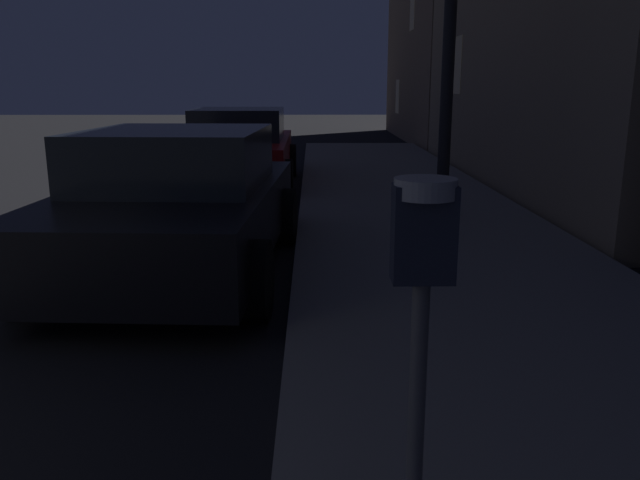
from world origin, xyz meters
The scene contains 3 objects.
parking_meter centered at (4.52, 0.66, 1.23)m, with size 0.19×0.19×1.43m.
car_black centered at (2.85, 4.98, 0.70)m, with size 2.30×4.20×1.43m.
car_red centered at (2.85, 10.59, 0.70)m, with size 2.03×4.43×1.43m.
Camera 1 is at (4.19, -1.21, 1.85)m, focal length 35.70 mm.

